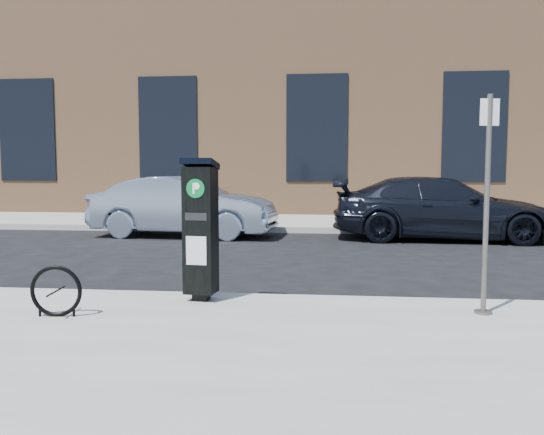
# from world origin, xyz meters

# --- Properties ---
(ground) EXTENTS (120.00, 120.00, 0.00)m
(ground) POSITION_xyz_m (0.00, 0.00, 0.00)
(ground) COLOR black
(ground) RESTS_ON ground
(sidewalk_far) EXTENTS (60.00, 12.00, 0.15)m
(sidewalk_far) POSITION_xyz_m (0.00, 14.00, 0.07)
(sidewalk_far) COLOR gray
(sidewalk_far) RESTS_ON ground
(curb_near) EXTENTS (60.00, 0.12, 0.16)m
(curb_near) POSITION_xyz_m (0.00, -0.02, 0.07)
(curb_near) COLOR #9E9B93
(curb_near) RESTS_ON ground
(curb_far) EXTENTS (60.00, 0.12, 0.16)m
(curb_far) POSITION_xyz_m (0.00, 8.02, 0.07)
(curb_far) COLOR #9E9B93
(curb_far) RESTS_ON ground
(building) EXTENTS (28.00, 10.05, 8.25)m
(building) POSITION_xyz_m (-0.00, 17.00, 4.15)
(building) COLOR #9B6D46
(building) RESTS_ON ground
(parking_kiosk) EXTENTS (0.43, 0.39, 1.71)m
(parking_kiosk) POSITION_xyz_m (-1.00, -0.35, 1.03)
(parking_kiosk) COLOR black
(parking_kiosk) RESTS_ON sidewalk_near
(sign_pole) EXTENTS (0.21, 0.19, 2.38)m
(sign_pole) POSITION_xyz_m (2.23, -0.65, 1.33)
(sign_pole) COLOR #615D56
(sign_pole) RESTS_ON sidewalk_near
(bike_rack) EXTENTS (0.56, 0.10, 0.56)m
(bike_rack) POSITION_xyz_m (-2.37, -1.28, 0.42)
(bike_rack) COLOR black
(bike_rack) RESTS_ON sidewalk_near
(car_silver) EXTENTS (4.65, 1.87, 1.50)m
(car_silver) POSITION_xyz_m (-3.15, 6.97, 0.75)
(car_silver) COLOR #808EA3
(car_silver) RESTS_ON ground
(car_dark) EXTENTS (5.27, 2.31, 1.51)m
(car_dark) POSITION_xyz_m (3.16, 7.04, 0.75)
(car_dark) COLOR black
(car_dark) RESTS_ON ground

